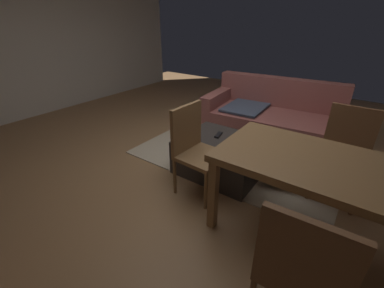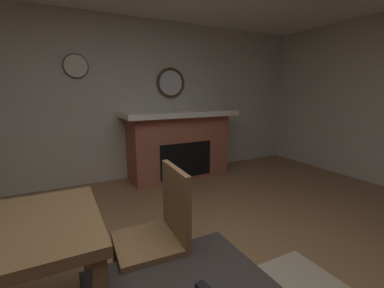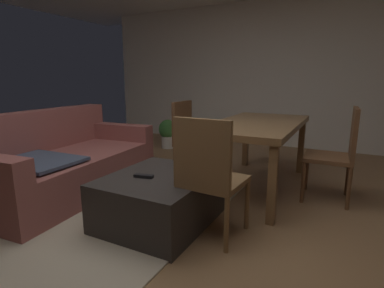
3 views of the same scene
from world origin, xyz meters
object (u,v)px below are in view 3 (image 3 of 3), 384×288
dining_chair_west (208,172)px  small_dog (190,176)px  dining_chair_north (190,135)px  tv_remote (144,176)px  ottoman_coffee_table (160,199)px  dining_table (257,129)px  couch (63,164)px  potted_plant (168,132)px  dining_chair_south (339,149)px

dining_chair_west → small_dog: dining_chair_west is taller
dining_chair_north → small_dog: 0.62m
tv_remote → dining_chair_west: 0.56m
dining_chair_north → small_dog: size_ratio=1.72×
ottoman_coffee_table → small_dog: bearing=8.6°
dining_table → small_dog: bearing=127.7°
couch → potted_plant: couch is taller
dining_table → dining_chair_south: 0.83m
couch → dining_chair_north: size_ratio=2.16×
tv_remote → small_dog: (0.84, 0.03, -0.25)m
dining_chair_north → ottoman_coffee_table: bearing=-163.9°
couch → ottoman_coffee_table: size_ratio=2.12×
tv_remote → dining_table: dining_table is taller
tv_remote → small_dog: tv_remote is taller
couch → potted_plant: size_ratio=4.00×
tv_remote → ottoman_coffee_table: bearing=-51.1°
dining_table → dining_chair_north: size_ratio=1.86×
dining_table → dining_chair_north: dining_chair_north is taller
dining_table → ottoman_coffee_table: bearing=158.4°
dining_chair_south → ottoman_coffee_table: bearing=132.9°
potted_plant → dining_chair_south: bearing=-114.2°
dining_chair_north → small_dog: (-0.45, -0.23, -0.35)m
potted_plant → small_dog: potted_plant is taller
dining_chair_west → small_dog: 1.05m
tv_remote → potted_plant: (2.53, 1.36, -0.14)m
couch → tv_remote: bearing=-100.2°
ottoman_coffee_table → dining_chair_north: dining_chair_north is taller
dining_table → tv_remote: bearing=156.7°
dining_table → small_dog: size_ratio=3.19×
dining_table → dining_chair_north: bearing=90.1°
couch → small_dog: 1.36m
ottoman_coffee_table → dining_chair_south: bearing=-47.1°
tv_remote → dining_chair_west: bearing=-96.7°
dining_chair_south → small_dog: (-0.46, 1.40, -0.35)m
ottoman_coffee_table → dining_table: bearing=-21.6°
small_dog → dining_chair_south: bearing=-72.0°
tv_remote → dining_chair_south: (1.30, -1.38, 0.10)m
dining_table → dining_chair_south: size_ratio=1.86×
dining_chair_north → dining_chair_south: same height
couch → ottoman_coffee_table: couch is taller
dining_chair_north → small_dog: dining_chair_north is taller
dining_chair_west → potted_plant: 3.14m
small_dog → dining_table: bearing=-52.3°
ottoman_coffee_table → small_dog: ottoman_coffee_table is taller
ottoman_coffee_table → tv_remote: size_ratio=5.93×
dining_table → small_dog: dining_table is taller
dining_chair_west → dining_table: bearing=-0.2°
couch → tv_remote: 1.25m
dining_chair_north → potted_plant: bearing=41.7°
ottoman_coffee_table → dining_chair_north: (1.19, 0.35, 0.32)m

